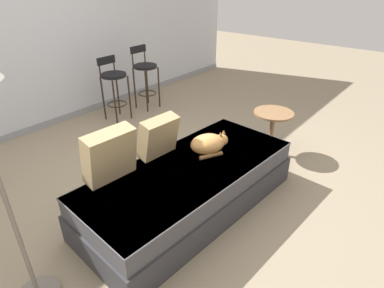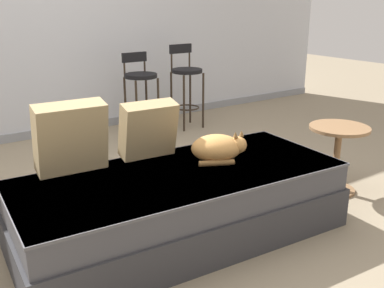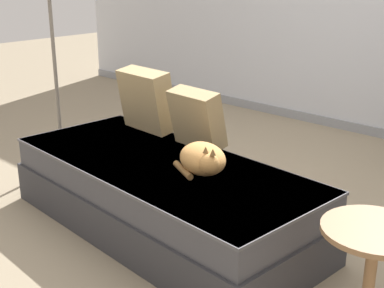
{
  "view_description": "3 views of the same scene",
  "coord_description": "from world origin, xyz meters",
  "px_view_note": "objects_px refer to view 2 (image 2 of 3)",
  "views": [
    {
      "loc": [
        -1.76,
        -1.88,
        1.9
      ],
      "look_at": [
        0.15,
        -0.3,
        0.55
      ],
      "focal_mm": 30.0,
      "sensor_mm": 36.0,
      "label": 1
    },
    {
      "loc": [
        -1.36,
        -2.49,
        1.42
      ],
      "look_at": [
        0.15,
        -0.3,
        0.55
      ],
      "focal_mm": 42.0,
      "sensor_mm": 36.0,
      "label": 2
    },
    {
      "loc": [
        2.12,
        -2.41,
        1.53
      ],
      "look_at": [
        0.15,
        -0.3,
        0.55
      ],
      "focal_mm": 50.0,
      "sensor_mm": 36.0,
      "label": 3
    }
  ],
  "objects_px": {
    "bar_stool_near_window": "(140,85)",
    "bar_stool_by_doorway": "(186,79)",
    "couch": "(181,204)",
    "throw_pillow_corner": "(71,137)",
    "throw_pillow_middle": "(148,129)",
    "cat": "(218,148)",
    "side_table": "(337,149)"
  },
  "relations": [
    {
      "from": "throw_pillow_middle",
      "to": "bar_stool_by_doorway",
      "type": "relative_size",
      "value": 0.4
    },
    {
      "from": "bar_stool_near_window",
      "to": "bar_stool_by_doorway",
      "type": "height_order",
      "value": "bar_stool_by_doorway"
    },
    {
      "from": "throw_pillow_middle",
      "to": "side_table",
      "type": "relative_size",
      "value": 0.72
    },
    {
      "from": "side_table",
      "to": "throw_pillow_middle",
      "type": "bearing_deg",
      "value": 162.87
    },
    {
      "from": "cat",
      "to": "side_table",
      "type": "height_order",
      "value": "cat"
    },
    {
      "from": "couch",
      "to": "throw_pillow_middle",
      "type": "height_order",
      "value": "throw_pillow_middle"
    },
    {
      "from": "bar_stool_by_doorway",
      "to": "side_table",
      "type": "xyz_separation_m",
      "value": [
        -0.08,
        -2.15,
        -0.21
      ]
    },
    {
      "from": "bar_stool_near_window",
      "to": "bar_stool_by_doorway",
      "type": "bearing_deg",
      "value": 0.05
    },
    {
      "from": "throw_pillow_middle",
      "to": "side_table",
      "type": "xyz_separation_m",
      "value": [
        1.37,
        -0.42,
        -0.28
      ]
    },
    {
      "from": "throw_pillow_middle",
      "to": "bar_stool_by_doorway",
      "type": "xyz_separation_m",
      "value": [
        1.46,
        1.73,
        -0.07
      ]
    },
    {
      "from": "bar_stool_by_doorway",
      "to": "side_table",
      "type": "bearing_deg",
      "value": -92.22
    },
    {
      "from": "throw_pillow_corner",
      "to": "bar_stool_by_doorway",
      "type": "xyz_separation_m",
      "value": [
        1.95,
        1.7,
        -0.1
      ]
    },
    {
      "from": "throw_pillow_corner",
      "to": "side_table",
      "type": "xyz_separation_m",
      "value": [
        1.87,
        -0.46,
        -0.31
      ]
    },
    {
      "from": "bar_stool_near_window",
      "to": "bar_stool_by_doorway",
      "type": "xyz_separation_m",
      "value": [
        0.58,
        0.0,
        0.01
      ]
    },
    {
      "from": "throw_pillow_middle",
      "to": "cat",
      "type": "distance_m",
      "value": 0.46
    },
    {
      "from": "cat",
      "to": "bar_stool_by_doorway",
      "type": "height_order",
      "value": "bar_stool_by_doorway"
    },
    {
      "from": "couch",
      "to": "cat",
      "type": "xyz_separation_m",
      "value": [
        0.3,
        0.03,
        0.3
      ]
    },
    {
      "from": "throw_pillow_corner",
      "to": "bar_stool_near_window",
      "type": "height_order",
      "value": "bar_stool_near_window"
    },
    {
      "from": "couch",
      "to": "throw_pillow_corner",
      "type": "distance_m",
      "value": 0.77
    },
    {
      "from": "couch",
      "to": "throw_pillow_middle",
      "type": "xyz_separation_m",
      "value": [
        -0.03,
        0.33,
        0.4
      ]
    },
    {
      "from": "throw_pillow_middle",
      "to": "throw_pillow_corner",
      "type": "bearing_deg",
      "value": 176.22
    },
    {
      "from": "couch",
      "to": "cat",
      "type": "bearing_deg",
      "value": 4.8
    },
    {
      "from": "cat",
      "to": "bar_stool_by_doorway",
      "type": "xyz_separation_m",
      "value": [
        1.13,
        2.04,
        0.03
      ]
    },
    {
      "from": "cat",
      "to": "bar_stool_by_doorway",
      "type": "distance_m",
      "value": 2.33
    },
    {
      "from": "couch",
      "to": "bar_stool_by_doorway",
      "type": "relative_size",
      "value": 2.21
    },
    {
      "from": "couch",
      "to": "side_table",
      "type": "height_order",
      "value": "side_table"
    },
    {
      "from": "throw_pillow_middle",
      "to": "cat",
      "type": "xyz_separation_m",
      "value": [
        0.33,
        -0.31,
        -0.1
      ]
    },
    {
      "from": "bar_stool_near_window",
      "to": "side_table",
      "type": "height_order",
      "value": "bar_stool_near_window"
    },
    {
      "from": "throw_pillow_corner",
      "to": "bar_stool_near_window",
      "type": "bearing_deg",
      "value": 51.08
    },
    {
      "from": "couch",
      "to": "throw_pillow_corner",
      "type": "relative_size",
      "value": 4.81
    },
    {
      "from": "bar_stool_near_window",
      "to": "bar_stool_by_doorway",
      "type": "distance_m",
      "value": 0.58
    },
    {
      "from": "throw_pillow_corner",
      "to": "bar_stool_by_doorway",
      "type": "distance_m",
      "value": 2.59
    }
  ]
}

